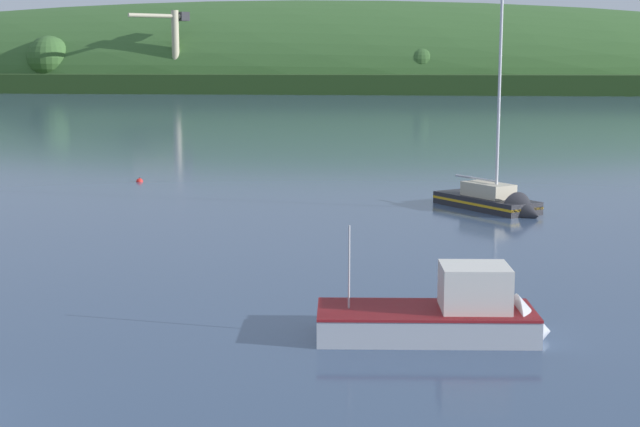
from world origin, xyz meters
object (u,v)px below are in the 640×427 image
object	(u,v)px
fishing_boat_moored	(449,323)
mooring_buoy_midchannel	(140,182)
dockside_crane	(174,51)
sailboat_near_mooring	(497,205)

from	to	relation	value
fishing_boat_moored	mooring_buoy_midchannel	distance (m)	39.33
dockside_crane	mooring_buoy_midchannel	distance (m)	198.00
sailboat_near_mooring	mooring_buoy_midchannel	size ratio (longest dim) A/B	22.56
sailboat_near_mooring	mooring_buoy_midchannel	world-z (taller)	sailboat_near_mooring
dockside_crane	fishing_boat_moored	distance (m)	236.01
dockside_crane	mooring_buoy_midchannel	xyz separation A→B (m)	(54.38, -190.06, -11.12)
fishing_boat_moored	mooring_buoy_midchannel	size ratio (longest dim) A/B	12.81
dockside_crane	sailboat_near_mooring	world-z (taller)	dockside_crane
dockside_crane	mooring_buoy_midchannel	bearing A→B (deg)	67.82
sailboat_near_mooring	fishing_boat_moored	size ratio (longest dim) A/B	1.76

